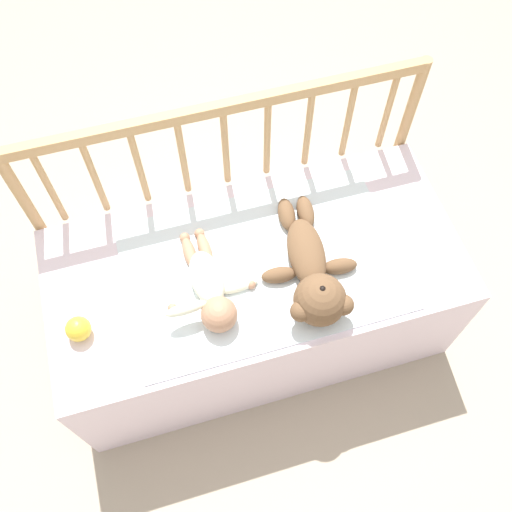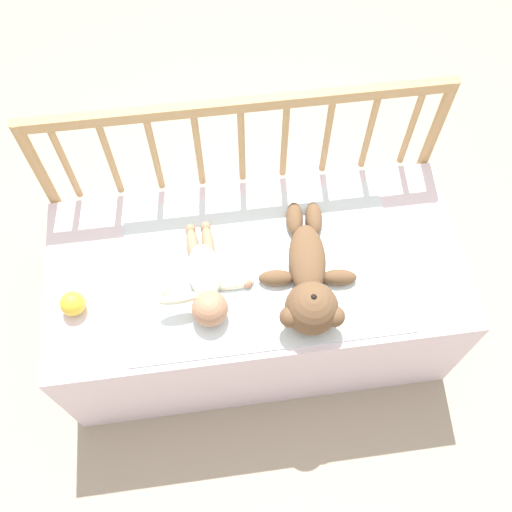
% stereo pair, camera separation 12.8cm
% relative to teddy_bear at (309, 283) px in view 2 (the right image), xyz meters
% --- Properties ---
extents(ground_plane, '(12.00, 12.00, 0.00)m').
position_rel_teddy_bear_xyz_m(ground_plane, '(-0.14, 0.12, -0.55)').
color(ground_plane, tan).
extents(crib_mattress, '(1.32, 0.63, 0.49)m').
position_rel_teddy_bear_xyz_m(crib_mattress, '(-0.14, 0.12, -0.31)').
color(crib_mattress, silver).
rests_on(crib_mattress, ground_plane).
extents(crib_rail, '(1.32, 0.04, 0.85)m').
position_rel_teddy_bear_xyz_m(crib_rail, '(-0.14, 0.46, 0.06)').
color(crib_rail, tan).
rests_on(crib_rail, ground_plane).
extents(blanket, '(0.85, 0.55, 0.01)m').
position_rel_teddy_bear_xyz_m(blanket, '(-0.13, 0.10, -0.06)').
color(blanket, white).
rests_on(blanket, crib_mattress).
extents(teddy_bear, '(0.30, 0.48, 0.16)m').
position_rel_teddy_bear_xyz_m(teddy_bear, '(0.00, 0.00, 0.00)').
color(teddy_bear, brown).
rests_on(teddy_bear, crib_mattress).
extents(baby, '(0.30, 0.38, 0.11)m').
position_rel_teddy_bear_xyz_m(baby, '(-0.30, 0.05, -0.02)').
color(baby, '#EAEACC').
rests_on(baby, crib_mattress).
extents(toy_ball, '(0.07, 0.07, 0.07)m').
position_rel_teddy_bear_xyz_m(toy_ball, '(-0.70, 0.04, -0.02)').
color(toy_ball, yellow).
rests_on(toy_ball, crib_mattress).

